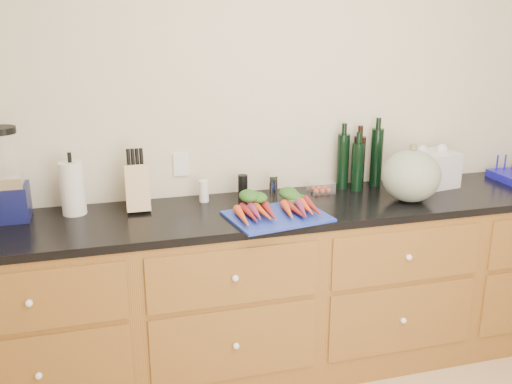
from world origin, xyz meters
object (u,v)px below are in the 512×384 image
object	(u,v)px
blender_appliance	(6,180)
knife_block	(137,188)
paper_towel	(73,188)
tomato_box	(321,187)
cutting_board	(277,216)
squash	(411,176)
carrots	(274,207)

from	to	relation	value
blender_appliance	knife_block	size ratio (longest dim) A/B	1.94
paper_towel	tomato_box	world-z (taller)	paper_towel
cutting_board	knife_block	distance (m)	0.72
paper_towel	knife_block	bearing A→B (deg)	-3.69
blender_appliance	squash	bearing A→B (deg)	-7.20
paper_towel	knife_block	distance (m)	0.31
squash	tomato_box	size ratio (longest dim) A/B	2.30
carrots	squash	world-z (taller)	squash
paper_towel	blender_appliance	bearing A→B (deg)	-179.52
knife_block	squash	bearing A→B (deg)	-9.55
squash	carrots	bearing A→B (deg)	-178.91
blender_appliance	tomato_box	distance (m)	1.62
tomato_box	cutting_board	bearing A→B (deg)	-137.35
carrots	blender_appliance	distance (m)	1.29
carrots	squash	distance (m)	0.76
squash	paper_towel	bearing A→B (deg)	171.50
blender_appliance	paper_towel	bearing A→B (deg)	0.48
paper_towel	knife_block	xyz separation A→B (m)	(0.31, -0.02, -0.02)
carrots	tomato_box	bearing A→B (deg)	38.08
carrots	blender_appliance	xyz separation A→B (m)	(-1.25, 0.27, 0.16)
squash	paper_towel	xyz separation A→B (m)	(-1.71, 0.26, -0.01)
tomato_box	squash	bearing A→B (deg)	-33.72
cutting_board	tomato_box	distance (m)	0.49
cutting_board	tomato_box	size ratio (longest dim) A/B	3.48
blender_appliance	knife_block	xyz separation A→B (m)	(0.61, -0.02, -0.08)
carrots	squash	xyz separation A→B (m)	(0.76, 0.01, 0.10)
squash	cutting_board	bearing A→B (deg)	-175.19
cutting_board	blender_appliance	size ratio (longest dim) A/B	1.03
cutting_board	knife_block	xyz separation A→B (m)	(-0.65, 0.30, 0.11)
blender_appliance	tomato_box	bearing A→B (deg)	0.44
carrots	knife_block	bearing A→B (deg)	158.82
blender_appliance	knife_block	bearing A→B (deg)	-1.66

